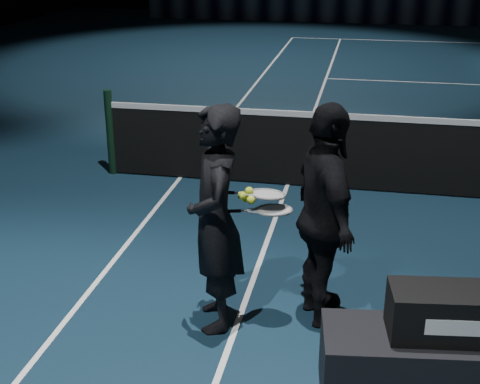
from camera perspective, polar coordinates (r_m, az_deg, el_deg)
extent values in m
cylinder|color=black|center=(8.70, -11.01, 5.01)|extent=(0.10, 0.10, 1.10)
cube|color=black|center=(23.57, 19.46, 14.30)|extent=(22.00, 0.15, 0.90)
cube|color=black|center=(4.82, 17.21, -14.04)|extent=(1.72, 0.76, 0.50)
cube|color=black|center=(4.59, 17.78, -9.80)|extent=(0.87, 0.46, 0.33)
cube|color=white|center=(4.44, 18.01, -11.00)|extent=(0.39, 0.05, 0.11)
imported|color=black|center=(5.11, -2.12, -2.40)|extent=(0.61, 0.76, 1.80)
imported|color=black|center=(5.20, 7.29, -2.13)|extent=(0.81, 1.15, 1.80)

